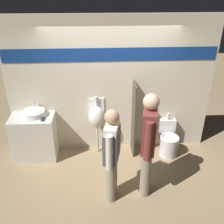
{
  "coord_description": "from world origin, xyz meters",
  "views": [
    {
      "loc": [
        -0.24,
        -3.86,
        3.19
      ],
      "look_at": [
        0.0,
        0.17,
        1.05
      ],
      "focal_mm": 40.0,
      "sensor_mm": 36.0,
      "label": 1
    }
  ],
  "objects_px": {
    "sink_basin": "(34,113)",
    "person_in_vest": "(112,150)",
    "cell_phone": "(43,119)",
    "person_with_lanyard": "(148,142)",
    "toilet": "(169,141)",
    "urinal_near_counter": "(97,117)"
  },
  "relations": [
    {
      "from": "sink_basin",
      "to": "person_in_vest",
      "type": "xyz_separation_m",
      "value": [
        1.41,
        -1.21,
        -0.02
      ]
    },
    {
      "from": "sink_basin",
      "to": "cell_phone",
      "type": "relative_size",
      "value": 2.94
    },
    {
      "from": "person_in_vest",
      "to": "person_with_lanyard",
      "type": "relative_size",
      "value": 0.9
    },
    {
      "from": "toilet",
      "to": "person_in_vest",
      "type": "bearing_deg",
      "value": -137.94
    },
    {
      "from": "toilet",
      "to": "urinal_near_counter",
      "type": "bearing_deg",
      "value": 173.6
    },
    {
      "from": "cell_phone",
      "to": "sink_basin",
      "type": "bearing_deg",
      "value": 142.23
    },
    {
      "from": "cell_phone",
      "to": "toilet",
      "type": "height_order",
      "value": "cell_phone"
    },
    {
      "from": "sink_basin",
      "to": "person_in_vest",
      "type": "distance_m",
      "value": 1.85
    },
    {
      "from": "cell_phone",
      "to": "urinal_near_counter",
      "type": "height_order",
      "value": "urinal_near_counter"
    },
    {
      "from": "sink_basin",
      "to": "cell_phone",
      "type": "bearing_deg",
      "value": -37.77
    },
    {
      "from": "cell_phone",
      "to": "person_in_vest",
      "type": "distance_m",
      "value": 1.61
    },
    {
      "from": "cell_phone",
      "to": "person_in_vest",
      "type": "bearing_deg",
      "value": -41.07
    },
    {
      "from": "cell_phone",
      "to": "toilet",
      "type": "xyz_separation_m",
      "value": [
        2.43,
        0.04,
        -0.62
      ]
    },
    {
      "from": "person_in_vest",
      "to": "person_with_lanyard",
      "type": "xyz_separation_m",
      "value": [
        0.56,
        0.1,
        0.05
      ]
    },
    {
      "from": "person_with_lanyard",
      "to": "person_in_vest",
      "type": "bearing_deg",
      "value": 112.65
    },
    {
      "from": "cell_phone",
      "to": "person_in_vest",
      "type": "height_order",
      "value": "person_in_vest"
    },
    {
      "from": "sink_basin",
      "to": "toilet",
      "type": "xyz_separation_m",
      "value": [
        2.63,
        -0.11,
        -0.67
      ]
    },
    {
      "from": "toilet",
      "to": "person_with_lanyard",
      "type": "bearing_deg",
      "value": -123.35
    },
    {
      "from": "cell_phone",
      "to": "person_with_lanyard",
      "type": "bearing_deg",
      "value": -28.36
    },
    {
      "from": "urinal_near_counter",
      "to": "person_in_vest",
      "type": "bearing_deg",
      "value": -79.92
    },
    {
      "from": "toilet",
      "to": "cell_phone",
      "type": "bearing_deg",
      "value": -178.95
    },
    {
      "from": "urinal_near_counter",
      "to": "sink_basin",
      "type": "bearing_deg",
      "value": -177.4
    }
  ]
}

